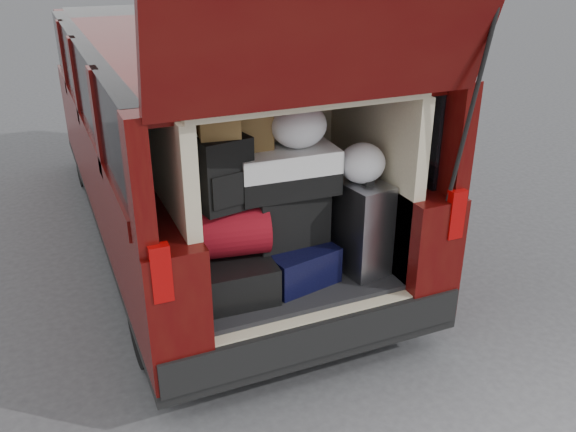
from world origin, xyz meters
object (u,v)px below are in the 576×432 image
silver_roller (359,226)px  black_soft_case (288,216)px  red_duffel (227,231)px  twotone_duffel (286,171)px  navy_hardshell (289,258)px  black_hardshell (233,271)px  backpack (224,174)px

silver_roller → black_soft_case: 0.46m
red_duffel → twotone_duffel: twotone_duffel is taller
navy_hardshell → silver_roller: (0.44, -0.09, 0.18)m
black_hardshell → red_duffel: 0.27m
red_duffel → navy_hardshell: bearing=9.9°
twotone_duffel → black_hardshell: bearing=-171.5°
silver_roller → black_hardshell: bearing=166.1°
silver_roller → black_soft_case: size_ratio=1.31×
black_hardshell → twotone_duffel: bearing=8.3°
black_hardshell → twotone_duffel: size_ratio=0.96×
navy_hardshell → backpack: (-0.40, -0.03, 0.63)m
black_soft_case → backpack: (-0.41, -0.05, 0.35)m
red_duffel → backpack: backpack is taller
black_hardshell → red_duffel: (-0.02, 0.01, 0.27)m
black_hardshell → backpack: backpack is taller
red_duffel → black_hardshell: bearing=-28.7°
black_hardshell → silver_roller: 0.83m
backpack → twotone_duffel: 0.40m
navy_hardshell → twotone_duffel: 0.57m
navy_hardshell → twotone_duffel: size_ratio=0.88×
black_soft_case → twotone_duffel: (-0.02, -0.00, 0.30)m
black_hardshell → twotone_duffel: (0.36, 0.04, 0.57)m
red_duffel → black_soft_case: size_ratio=1.05×
black_soft_case → black_hardshell: bearing=-176.5°
black_hardshell → navy_hardshell: same height
black_soft_case → silver_roller: bearing=-17.6°
silver_roller → twotone_duffel: twotone_duffel is taller
silver_roller → backpack: size_ratio=1.42×
silver_roller → navy_hardshell: bearing=159.1°
black_hardshell → navy_hardshell: 0.37m
twotone_duffel → silver_roller: bearing=-11.0°
black_hardshell → black_soft_case: size_ratio=1.27×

